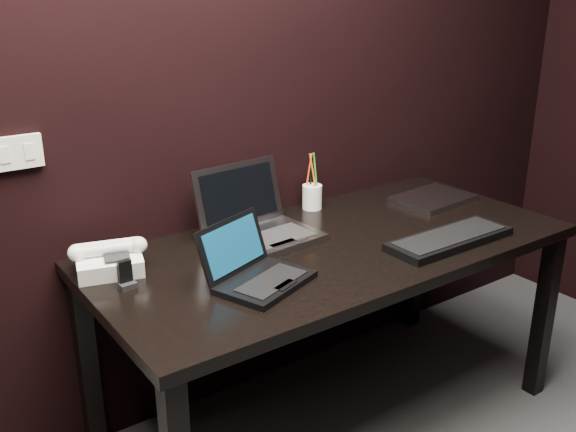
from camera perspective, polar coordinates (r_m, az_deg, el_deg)
wall_back at (r=2.27m, az=-8.12°, el=12.34°), size 4.00×0.00×4.00m
wall_switch at (r=2.09m, az=-23.00°, el=5.21°), size 0.15×0.02×0.10m
desk at (r=2.29m, az=4.09°, el=-4.16°), size 1.70×0.80×0.74m
netbook at (r=1.95m, az=-2.86°, el=-4.93°), size 0.35×0.33×0.18m
silver_laptop at (r=2.26m, az=-2.62°, el=-0.94°), size 0.38×0.35×0.25m
ext_keyboard at (r=2.31m, az=14.17°, el=-1.97°), size 0.49×0.17×0.03m
closed_laptop at (r=2.74m, az=12.74°, el=1.53°), size 0.33×0.25×0.02m
desk_phone at (r=2.08m, az=-15.62°, el=-3.73°), size 0.25×0.23×0.12m
mobile_phone at (r=1.98m, az=-14.22°, el=-5.32°), size 0.05×0.04×0.09m
pen_cup at (r=2.57m, az=2.16°, el=1.81°), size 0.08×0.08×0.23m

